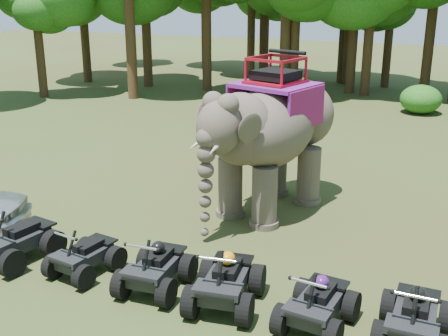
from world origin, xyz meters
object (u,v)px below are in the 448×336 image
(atv_3, at_px, (226,275))
(atv_4, at_px, (318,298))
(atv_2, at_px, (155,262))
(atv_0, at_px, (16,234))
(atv_1, at_px, (84,250))
(atv_5, at_px, (415,311))
(elephant, at_px, (272,134))

(atv_3, distance_m, atv_4, 1.92)
(atv_2, distance_m, atv_4, 3.54)
(atv_0, relative_size, atv_1, 1.17)
(atv_3, bearing_deg, atv_4, -9.27)
(atv_0, bearing_deg, atv_5, 11.47)
(atv_5, bearing_deg, atv_1, -177.82)
(atv_2, xyz_separation_m, atv_5, (5.28, 0.14, 0.02))
(atv_1, bearing_deg, atv_2, 9.62)
(elephant, distance_m, atv_2, 5.59)
(atv_1, bearing_deg, atv_5, 10.03)
(atv_3, bearing_deg, atv_2, 171.85)
(atv_4, height_order, atv_5, atv_5)
(atv_2, bearing_deg, atv_5, -1.48)
(atv_3, relative_size, atv_5, 1.04)
(atv_2, xyz_separation_m, atv_4, (3.54, -0.05, -0.01))
(atv_2, bearing_deg, elephant, 78.23)
(atv_1, distance_m, atv_5, 7.10)
(atv_2, relative_size, atv_4, 1.02)
(atv_4, bearing_deg, elephant, 123.46)
(elephant, distance_m, atv_1, 6.17)
(atv_2, distance_m, atv_3, 1.62)
(atv_3, xyz_separation_m, atv_4, (1.92, -0.04, -0.05))
(elephant, relative_size, atv_3, 2.90)
(atv_3, distance_m, atv_5, 3.66)
(atv_0, height_order, atv_4, atv_0)
(elephant, height_order, atv_3, elephant)
(atv_0, relative_size, atv_4, 1.09)
(atv_3, height_order, atv_4, atv_3)
(elephant, relative_size, atv_4, 3.15)
(atv_1, xyz_separation_m, atv_5, (7.09, 0.17, 0.07))
(atv_2, bearing_deg, atv_4, -3.77)
(atv_1, distance_m, atv_4, 5.36)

